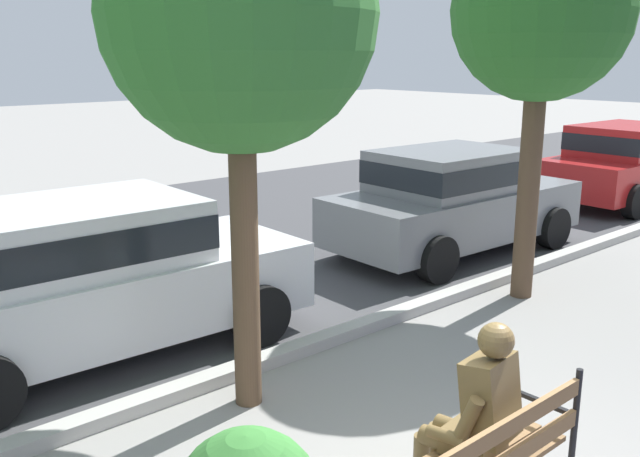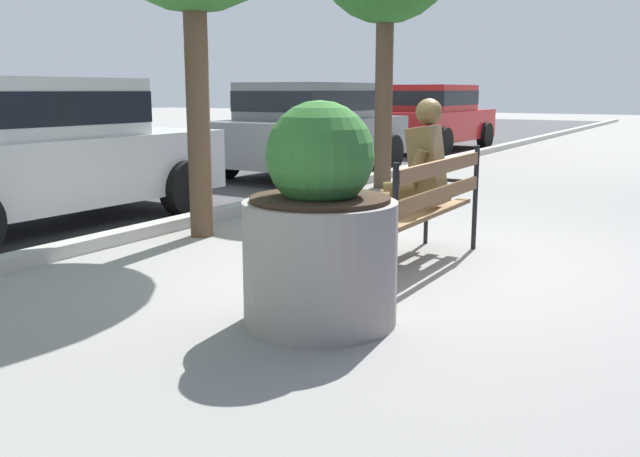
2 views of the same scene
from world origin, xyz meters
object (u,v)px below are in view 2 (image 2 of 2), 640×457
(bronze_statue_seated, at_px, (410,182))
(parked_car_red, at_px, (432,116))
(parked_car_grey, at_px, (310,126))
(concrete_planter, at_px, (320,232))
(parked_car_white, at_px, (31,148))
(park_bench, at_px, (422,202))

(bronze_statue_seated, relative_size, parked_car_red, 0.33)
(parked_car_grey, relative_size, parked_car_red, 1.00)
(concrete_planter, height_order, parked_car_grey, parked_car_grey)
(parked_car_white, bearing_deg, concrete_planter, -105.01)
(parked_car_white, distance_m, parked_car_grey, 5.59)
(concrete_planter, bearing_deg, parked_car_grey, 32.02)
(park_bench, bearing_deg, parked_car_grey, 39.48)
(park_bench, xyz_separation_m, parked_car_red, (10.64, 4.20, 0.30))
(park_bench, height_order, parked_car_white, parked_car_white)
(bronze_statue_seated, bearing_deg, concrete_planter, -173.40)
(bronze_statue_seated, height_order, parked_car_grey, parked_car_grey)
(park_bench, bearing_deg, bronze_statue_seated, 41.93)
(bronze_statue_seated, xyz_separation_m, parked_car_grey, (4.86, 3.98, 0.17))
(parked_car_white, bearing_deg, park_bench, -83.31)
(bronze_statue_seated, relative_size, concrete_planter, 0.99)
(bronze_statue_seated, xyz_separation_m, concrete_planter, (-1.86, -0.21, -0.09))
(park_bench, relative_size, parked_car_grey, 0.43)
(concrete_planter, xyz_separation_m, parked_car_white, (1.13, 4.20, 0.26))
(bronze_statue_seated, distance_m, parked_car_white, 4.05)
(park_bench, distance_m, parked_car_red, 11.44)
(parked_car_red, bearing_deg, bronze_statue_seated, -159.05)
(parked_car_white, distance_m, parked_car_red, 11.13)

